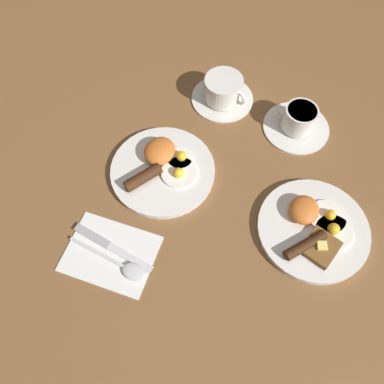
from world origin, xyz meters
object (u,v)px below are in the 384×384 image
(teacup_near, at_px, (223,91))
(spoon, at_px, (126,268))
(breakfast_plate_far, at_px, (314,228))
(teacup_far, at_px, (298,121))
(knife, at_px, (109,245))
(breakfast_plate_near, at_px, (163,168))

(teacup_near, xyz_separation_m, spoon, (0.51, 0.00, -0.02))
(breakfast_plate_far, xyz_separation_m, teacup_far, (-0.25, -0.12, 0.01))
(teacup_far, bearing_deg, breakfast_plate_far, 25.33)
(knife, xyz_separation_m, spoon, (0.03, 0.06, 0.00))
(breakfast_plate_far, relative_size, spoon, 1.30)
(breakfast_plate_far, relative_size, teacup_far, 1.45)
(teacup_near, bearing_deg, breakfast_plate_near, -8.57)
(breakfast_plate_near, distance_m, teacup_near, 0.27)
(breakfast_plate_near, xyz_separation_m, teacup_far, (-0.26, 0.24, 0.01))
(knife, relative_size, spoon, 1.05)
(teacup_near, relative_size, knife, 0.83)
(breakfast_plate_near, bearing_deg, teacup_far, 136.39)
(knife, bearing_deg, teacup_near, 87.69)
(breakfast_plate_near, xyz_separation_m, knife, (0.22, -0.02, -0.01))
(breakfast_plate_far, height_order, teacup_far, teacup_far)
(breakfast_plate_near, height_order, teacup_far, teacup_far)
(breakfast_plate_far, height_order, knife, breakfast_plate_far)
(teacup_far, bearing_deg, knife, -28.81)
(breakfast_plate_near, distance_m, spoon, 0.25)
(breakfast_plate_far, relative_size, teacup_near, 1.48)
(teacup_far, relative_size, spoon, 0.89)
(breakfast_plate_far, xyz_separation_m, spoon, (0.25, -0.32, -0.00))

